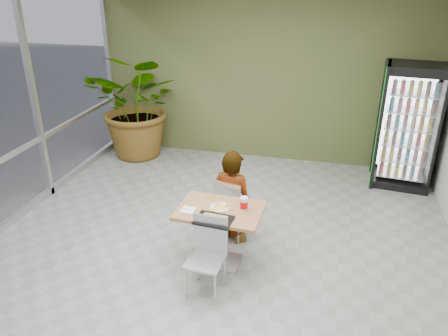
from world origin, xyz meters
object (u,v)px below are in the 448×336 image
(seated_woman, at_px, (232,206))
(cafeteria_tray, at_px, (214,220))
(chair_far, at_px, (230,205))
(soda_cup, at_px, (244,204))
(beverage_fridge, at_px, (408,127))
(dining_table, at_px, (220,225))
(potted_plant, at_px, (140,105))
(chair_near, at_px, (208,249))

(seated_woman, relative_size, cafeteria_tray, 3.79)
(chair_far, xyz_separation_m, soda_cup, (0.28, -0.51, 0.32))
(cafeteria_tray, distance_m, beverage_fridge, 3.92)
(beverage_fridge, bearing_deg, dining_table, -123.06)
(seated_woman, xyz_separation_m, potted_plant, (-2.32, 2.37, 0.52))
(cafeteria_tray, bearing_deg, chair_near, -93.89)
(chair_near, bearing_deg, potted_plant, 127.49)
(seated_woman, distance_m, soda_cup, 0.70)
(cafeteria_tray, bearing_deg, soda_cup, 49.07)
(beverage_fridge, bearing_deg, chair_near, -119.01)
(chair_far, height_order, beverage_fridge, beverage_fridge)
(dining_table, relative_size, chair_far, 1.16)
(chair_near, height_order, beverage_fridge, beverage_fridge)
(soda_cup, bearing_deg, potted_plant, 131.41)
(dining_table, xyz_separation_m, soda_cup, (0.27, 0.05, 0.29))
(seated_woman, bearing_deg, soda_cup, 129.15)
(beverage_fridge, distance_m, potted_plant, 4.67)
(seated_woman, relative_size, potted_plant, 0.78)
(seated_woman, relative_size, beverage_fridge, 0.78)
(chair_far, distance_m, seated_woman, 0.05)
(beverage_fridge, relative_size, potted_plant, 1.01)
(dining_table, xyz_separation_m, seated_woman, (0.01, 0.59, -0.06))
(soda_cup, height_order, cafeteria_tray, soda_cup)
(cafeteria_tray, distance_m, potted_plant, 3.98)
(soda_cup, distance_m, potted_plant, 3.90)
(seated_woman, relative_size, soda_cup, 9.38)
(soda_cup, height_order, beverage_fridge, beverage_fridge)
(potted_plant, bearing_deg, cafeteria_tray, -54.59)
(chair_near, height_order, soda_cup, soda_cup)
(dining_table, distance_m, chair_far, 0.56)
(chair_near, relative_size, soda_cup, 5.30)
(chair_near, height_order, cafeteria_tray, chair_near)
(chair_far, relative_size, seated_woman, 0.56)
(dining_table, distance_m, potted_plant, 3.79)
(chair_near, bearing_deg, soda_cup, 64.56)
(dining_table, bearing_deg, seated_woman, 88.96)
(dining_table, bearing_deg, soda_cup, 9.53)
(beverage_fridge, height_order, potted_plant, beverage_fridge)
(dining_table, xyz_separation_m, chair_far, (-0.01, 0.56, -0.03))
(dining_table, xyz_separation_m, chair_near, (-0.01, -0.47, -0.02))
(soda_cup, xyz_separation_m, beverage_fridge, (2.09, 2.80, 0.17))
(chair_far, xyz_separation_m, seated_woman, (0.02, 0.04, -0.03))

